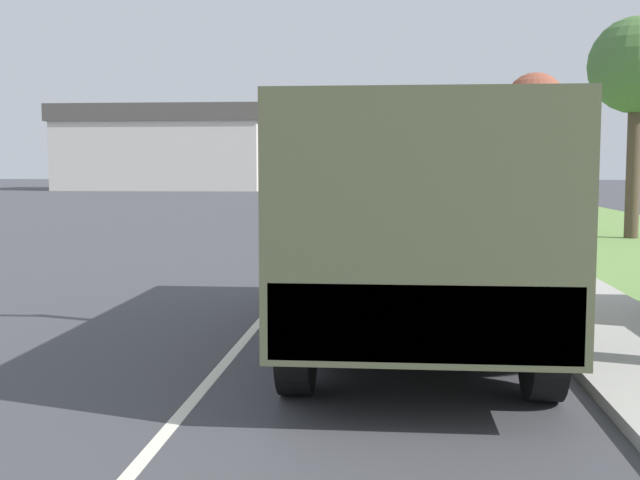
{
  "coord_description": "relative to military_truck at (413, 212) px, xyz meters",
  "views": [
    {
      "loc": [
        1.77,
        3.28,
        2.1
      ],
      "look_at": [
        0.81,
        13.99,
        1.11
      ],
      "focal_mm": 45.0,
      "sensor_mm": 36.0,
      "label": 1
    }
  ],
  "objects": [
    {
      "name": "tree_far_right",
      "position": [
        6.41,
        29.42,
        3.43
      ],
      "size": [
        2.8,
        2.8,
        6.46
      ],
      "color": "brown",
      "rests_on": "grass_strip_right"
    },
    {
      "name": "building_distant",
      "position": [
        -20.4,
        61.24,
        2.17
      ],
      "size": [
        18.6,
        9.69,
        7.38
      ],
      "color": "beige",
      "rests_on": "ground"
    },
    {
      "name": "sidewalk_right",
      "position": [
        2.48,
        27.38,
        -1.51
      ],
      "size": [
        1.8,
        120.0,
        0.12
      ],
      "color": "#ADAAA3",
      "rests_on": "ground"
    },
    {
      "name": "ground_plane",
      "position": [
        -2.02,
        27.38,
        -1.57
      ],
      "size": [
        180.0,
        180.0,
        0.0
      ],
      "primitive_type": "plane",
      "color": "#424247"
    },
    {
      "name": "grass_strip_right",
      "position": [
        6.88,
        27.38,
        -1.56
      ],
      "size": [
        7.0,
        120.0,
        0.02
      ],
      "color": "#6B9347",
      "rests_on": "ground"
    },
    {
      "name": "car_nearest_ahead",
      "position": [
        0.11,
        12.58,
        -0.86
      ],
      "size": [
        1.91,
        4.88,
        1.58
      ],
      "color": "#B7BABF",
      "rests_on": "ground"
    },
    {
      "name": "tree_mid_right",
      "position": [
        6.68,
        14.56,
        3.32
      ],
      "size": [
        2.74,
        2.74,
        6.32
      ],
      "color": "#4C3D2D",
      "rests_on": "grass_strip_right"
    },
    {
      "name": "military_truck",
      "position": [
        0.0,
        0.0,
        0.0
      ],
      "size": [
        2.51,
        6.71,
        2.7
      ],
      "color": "#606647",
      "rests_on": "ground"
    },
    {
      "name": "lane_centre_stripe",
      "position": [
        -2.02,
        27.38,
        -1.56
      ],
      "size": [
        0.12,
        120.0,
        0.0
      ],
      "color": "silver",
      "rests_on": "ground"
    },
    {
      "name": "car_second_ahead",
      "position": [
        -3.48,
        28.16,
        -0.8
      ],
      "size": [
        1.82,
        4.34,
        1.73
      ],
      "color": "maroon",
      "rests_on": "ground"
    }
  ]
}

